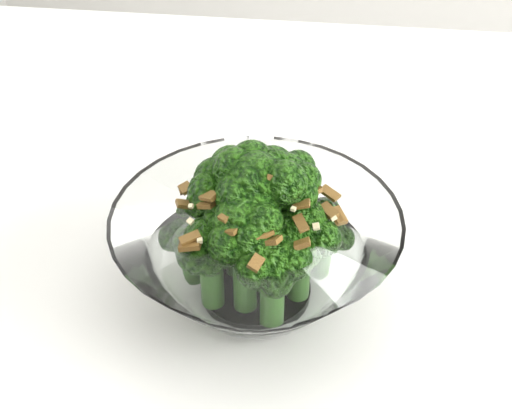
% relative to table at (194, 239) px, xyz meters
% --- Properties ---
extents(table, '(1.34, 1.03, 0.75)m').
position_rel_table_xyz_m(table, '(0.00, 0.00, 0.00)').
color(table, white).
rests_on(table, ground).
extents(broccoli_dish, '(0.22, 0.22, 0.13)m').
position_rel_table_xyz_m(broccoli_dish, '(0.11, -0.12, 0.12)').
color(broccoli_dish, white).
rests_on(broccoli_dish, table).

